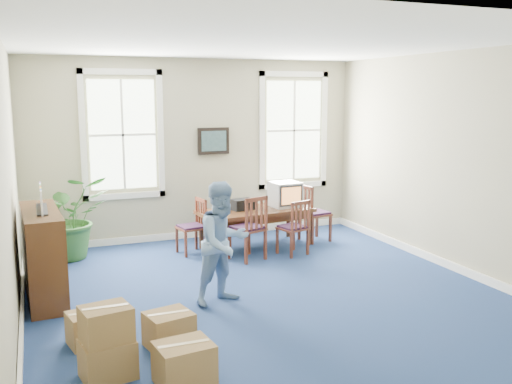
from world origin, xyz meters
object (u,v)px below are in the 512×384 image
object	(u,v)px
chair_near_left	(247,228)
credenza	(43,253)
man	(224,243)
potted_plant	(69,217)
crt_tv	(285,194)
cardboard_boxes	(125,334)
conference_table	(255,228)

from	to	relation	value
chair_near_left	credenza	size ratio (longest dim) A/B	0.67
man	potted_plant	bearing A→B (deg)	101.19
crt_tv	cardboard_boxes	distance (m)	5.00
chair_near_left	potted_plant	xyz separation A→B (m)	(-2.59, 1.11, 0.15)
potted_plant	credenza	bearing A→B (deg)	-103.74
crt_tv	man	distance (m)	3.02
chair_near_left	man	size ratio (longest dim) A/B	0.67
man	potted_plant	size ratio (longest dim) A/B	1.15
potted_plant	chair_near_left	bearing A→B (deg)	-23.11
conference_table	man	xyz separation A→B (m)	(-1.33, -2.30, 0.44)
crt_tv	potted_plant	xyz separation A→B (m)	(-3.55, 0.41, -0.20)
man	potted_plant	world-z (taller)	man
potted_plant	cardboard_boxes	size ratio (longest dim) A/B	1.06
crt_tv	chair_near_left	bearing A→B (deg)	-147.16
chair_near_left	potted_plant	bearing A→B (deg)	-43.18
crt_tv	credenza	world-z (taller)	credenza
man	cardboard_boxes	size ratio (longest dim) A/B	1.22
crt_tv	chair_near_left	size ratio (longest dim) A/B	0.50
crt_tv	cardboard_boxes	world-z (taller)	crt_tv
conference_table	man	size ratio (longest dim) A/B	1.25
man	credenza	bearing A→B (deg)	135.29
conference_table	credenza	size ratio (longest dim) A/B	1.25
conference_table	crt_tv	world-z (taller)	crt_tv
man	potted_plant	distance (m)	3.22
credenza	potted_plant	bearing A→B (deg)	73.03
conference_table	credenza	world-z (taller)	credenza
crt_tv	cardboard_boxes	size ratio (longest dim) A/B	0.41
conference_table	potted_plant	size ratio (longest dim) A/B	1.44
credenza	cardboard_boxes	xyz separation A→B (m)	(0.67, -2.33, -0.24)
credenza	potted_plant	size ratio (longest dim) A/B	1.15
conference_table	crt_tv	bearing A→B (deg)	-2.01
crt_tv	credenza	xyz separation A→B (m)	(-3.99, -1.38, -0.27)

